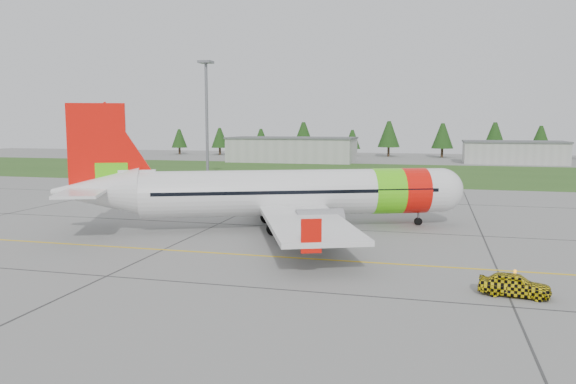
# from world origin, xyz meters

# --- Properties ---
(ground) EXTENTS (320.00, 320.00, 0.00)m
(ground) POSITION_xyz_m (0.00, 0.00, 0.00)
(ground) COLOR gray
(ground) RESTS_ON ground
(aircraft) EXTENTS (37.00, 35.15, 11.75)m
(aircraft) POSITION_xyz_m (-7.89, 19.30, 3.39)
(aircraft) COLOR silver
(aircraft) RESTS_ON ground
(follow_me_car) EXTENTS (1.57, 1.78, 3.99)m
(follow_me_car) POSITION_xyz_m (10.30, 2.22, 2.00)
(follow_me_car) COLOR yellow
(follow_me_car) RESTS_ON ground
(service_van) EXTENTS (1.47, 1.39, 4.20)m
(service_van) POSITION_xyz_m (-25.23, 51.23, 2.10)
(service_van) COLOR silver
(service_van) RESTS_ON ground
(grass_strip) EXTENTS (320.00, 50.00, 0.03)m
(grass_strip) POSITION_xyz_m (0.00, 82.00, 0.01)
(grass_strip) COLOR #30561E
(grass_strip) RESTS_ON ground
(taxi_guideline) EXTENTS (120.00, 0.25, 0.02)m
(taxi_guideline) POSITION_xyz_m (0.00, 8.00, 0.01)
(taxi_guideline) COLOR gold
(taxi_guideline) RESTS_ON ground
(hangar_west) EXTENTS (32.00, 14.00, 6.00)m
(hangar_west) POSITION_xyz_m (-30.00, 110.00, 3.00)
(hangar_west) COLOR #A8A8A3
(hangar_west) RESTS_ON ground
(hangar_east) EXTENTS (24.00, 12.00, 5.20)m
(hangar_east) POSITION_xyz_m (25.00, 118.00, 2.60)
(hangar_east) COLOR #A8A8A3
(hangar_east) RESTS_ON ground
(floodlight_mast) EXTENTS (0.50, 0.50, 20.00)m
(floodlight_mast) POSITION_xyz_m (-32.00, 58.00, 10.00)
(floodlight_mast) COLOR slate
(floodlight_mast) RESTS_ON ground
(treeline) EXTENTS (160.00, 8.00, 10.00)m
(treeline) POSITION_xyz_m (0.00, 138.00, 5.00)
(treeline) COLOR #1C3F14
(treeline) RESTS_ON ground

